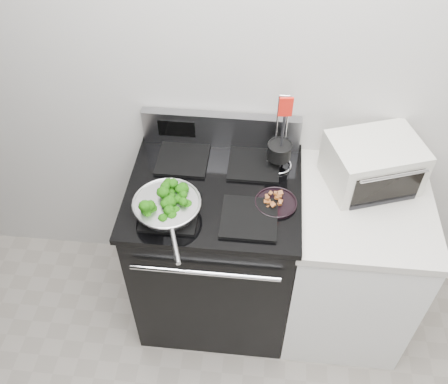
# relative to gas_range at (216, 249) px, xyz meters

# --- Properties ---
(back_wall) EXTENTS (4.00, 0.02, 2.70)m
(back_wall) POSITION_rel_gas_range_xyz_m (0.30, 0.34, 0.86)
(back_wall) COLOR #B3AFA9
(back_wall) RESTS_ON ground
(gas_range) EXTENTS (0.79, 0.69, 1.13)m
(gas_range) POSITION_rel_gas_range_xyz_m (0.00, 0.00, 0.00)
(gas_range) COLOR black
(gas_range) RESTS_ON floor
(counter) EXTENTS (0.62, 0.68, 0.92)m
(counter) POSITION_rel_gas_range_xyz_m (0.68, -0.00, -0.03)
(counter) COLOR white
(counter) RESTS_ON floor
(skillet) EXTENTS (0.29, 0.45, 0.06)m
(skillet) POSITION_rel_gas_range_xyz_m (-0.18, -0.18, 0.51)
(skillet) COLOR silver
(skillet) RESTS_ON gas_range
(broccoli_pile) EXTENTS (0.23, 0.23, 0.08)m
(broccoli_pile) POSITION_rel_gas_range_xyz_m (-0.18, -0.18, 0.53)
(broccoli_pile) COLOR black
(broccoli_pile) RESTS_ON skillet
(bacon_plate) EXTENTS (0.19, 0.19, 0.04)m
(bacon_plate) POSITION_rel_gas_range_xyz_m (0.28, -0.07, 0.48)
(bacon_plate) COLOR black
(bacon_plate) RESTS_ON gas_range
(utensil_holder) EXTENTS (0.13, 0.13, 0.40)m
(utensil_holder) POSITION_rel_gas_range_xyz_m (0.28, 0.17, 0.53)
(utensil_holder) COLOR silver
(utensil_holder) RESTS_ON gas_range
(toaster_oven) EXTENTS (0.47, 0.41, 0.23)m
(toaster_oven) POSITION_rel_gas_range_xyz_m (0.71, 0.14, 0.55)
(toaster_oven) COLOR beige
(toaster_oven) RESTS_ON counter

